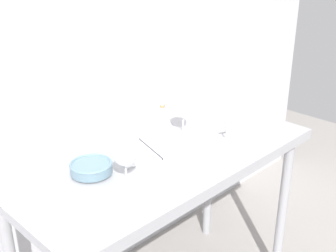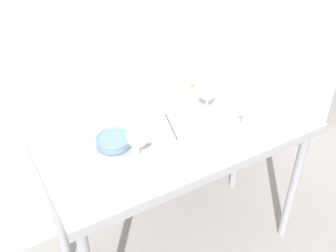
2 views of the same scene
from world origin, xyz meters
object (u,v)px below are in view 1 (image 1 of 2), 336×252
at_px(wine_glass_near_left, 125,154).
at_px(open_notebook, 150,149).
at_px(wine_glass_far_right, 183,109).
at_px(wine_glass_near_right, 228,115).
at_px(tasting_sheet_upper, 214,122).
at_px(tasting_bowl, 91,167).
at_px(decanter_funnel, 162,116).

xyz_separation_m(wine_glass_near_left, open_notebook, (0.26, 0.14, -0.12)).
relative_size(wine_glass_far_right, wine_glass_near_right, 0.98).
bearing_deg(tasting_sheet_upper, wine_glass_far_right, -164.30).
distance_m(wine_glass_far_right, wine_glass_near_right, 0.22).
xyz_separation_m(wine_glass_near_left, wine_glass_near_right, (0.57, -0.04, 0.01)).
xyz_separation_m(wine_glass_far_right, tasting_bowl, (-0.55, -0.01, -0.10)).
bearing_deg(tasting_bowl, tasting_sheet_upper, -0.93).
height_order(open_notebook, tasting_sheet_upper, open_notebook).
bearing_deg(decanter_funnel, tasting_sheet_upper, -37.16).
height_order(wine_glass_near_left, tasting_bowl, wine_glass_near_left).
xyz_separation_m(wine_glass_near_right, tasting_sheet_upper, (0.13, 0.18, -0.13)).
xyz_separation_m(wine_glass_near_right, open_notebook, (-0.31, 0.19, -0.12)).
distance_m(tasting_sheet_upper, tasting_bowl, 0.76).
relative_size(open_notebook, tasting_sheet_upper, 1.52).
distance_m(wine_glass_far_right, decanter_funnel, 0.16).
distance_m(tasting_bowl, decanter_funnel, 0.56).
bearing_deg(wine_glass_far_right, tasting_bowl, -178.92).
height_order(tasting_bowl, decanter_funnel, decanter_funnel).
height_order(wine_glass_near_right, tasting_bowl, wine_glass_near_right).
xyz_separation_m(wine_glass_near_right, tasting_bowl, (-0.63, 0.19, -0.10)).
height_order(tasting_sheet_upper, decanter_funnel, decanter_funnel).
height_order(wine_glass_far_right, wine_glass_near_right, wine_glass_near_right).
bearing_deg(tasting_bowl, wine_glass_near_left, -69.68).
bearing_deg(tasting_sheet_upper, open_notebook, -158.71).
relative_size(wine_glass_far_right, tasting_sheet_upper, 0.69).
bearing_deg(wine_glass_near_left, open_notebook, 28.72).
bearing_deg(tasting_bowl, open_notebook, -1.54).
distance_m(open_notebook, tasting_bowl, 0.31).
xyz_separation_m(open_notebook, tasting_bowl, (-0.31, 0.01, 0.02)).
relative_size(open_notebook, decanter_funnel, 2.56).
height_order(wine_glass_near_left, wine_glass_near_right, wine_glass_near_right).
xyz_separation_m(tasting_sheet_upper, tasting_bowl, (-0.76, 0.01, 0.03)).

